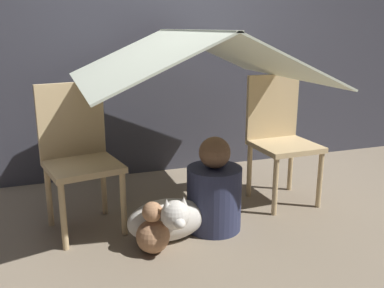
{
  "coord_description": "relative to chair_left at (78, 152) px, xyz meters",
  "views": [
    {
      "loc": [
        -0.87,
        -2.43,
        1.22
      ],
      "look_at": [
        0.0,
        0.08,
        0.49
      ],
      "focal_mm": 40.0,
      "sensor_mm": 36.0,
      "label": 1
    }
  ],
  "objects": [
    {
      "name": "person_front",
      "position": [
        0.77,
        -0.31,
        -0.25
      ],
      "size": [
        0.34,
        0.34,
        0.59
      ],
      "color": "#2D3351",
      "rests_on": "ground_plane"
    },
    {
      "name": "plush_toy",
      "position": [
        0.34,
        -0.47,
        -0.36
      ],
      "size": [
        0.19,
        0.19,
        0.3
      ],
      "color": "tan",
      "rests_on": "ground_plane"
    },
    {
      "name": "chair_left",
      "position": [
        0.0,
        0.0,
        0.0
      ],
      "size": [
        0.48,
        0.48,
        0.89
      ],
      "rotation": [
        0.0,
        0.0,
        0.2
      ],
      "color": "#D1B27F",
      "rests_on": "ground_plane"
    },
    {
      "name": "chair_right",
      "position": [
        1.39,
        0.0,
        0.0
      ],
      "size": [
        0.43,
        0.43,
        0.89
      ],
      "rotation": [
        0.0,
        0.0,
        0.04
      ],
      "color": "#D1B27F",
      "rests_on": "ground_plane"
    },
    {
      "name": "wall_back",
      "position": [
        0.71,
        0.9,
        0.76
      ],
      "size": [
        7.0,
        0.05,
        2.5
      ],
      "color": "#3D3D47",
      "rests_on": "ground_plane"
    },
    {
      "name": "sheet_canopy",
      "position": [
        0.71,
        -0.08,
        0.57
      ],
      "size": [
        1.39,
        1.35,
        0.32
      ],
      "color": "silver"
    },
    {
      "name": "dog",
      "position": [
        0.45,
        -0.39,
        -0.34
      ],
      "size": [
        0.47,
        0.4,
        0.34
      ],
      "color": "silver",
      "rests_on": "ground_plane"
    },
    {
      "name": "ground_plane",
      "position": [
        0.71,
        -0.15,
        -0.49
      ],
      "size": [
        8.8,
        8.8,
        0.0
      ],
      "primitive_type": "plane",
      "color": "gray"
    }
  ]
}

